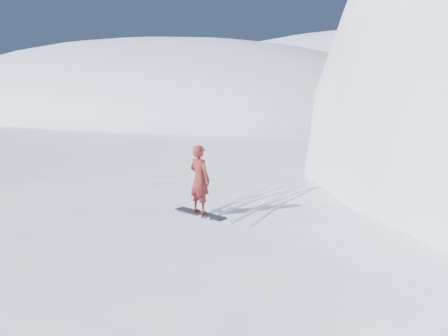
% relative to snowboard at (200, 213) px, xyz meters
% --- Properties ---
extents(near_ridge, '(36.00, 28.00, 4.80)m').
position_rel_snowboard_xyz_m(near_ridge, '(2.47, 0.23, -2.41)').
color(near_ridge, white).
rests_on(near_ridge, ground).
extents(far_ridge_a, '(120.00, 70.00, 28.00)m').
position_rel_snowboard_xyz_m(far_ridge_a, '(-68.53, 57.23, -2.41)').
color(far_ridge_a, white).
rests_on(far_ridge_a, ground).
extents(far_ridge_c, '(140.00, 90.00, 36.00)m').
position_rel_snowboard_xyz_m(far_ridge_c, '(-38.53, 107.23, -2.41)').
color(far_ridge_c, white).
rests_on(far_ridge_c, ground).
extents(wind_bumps, '(16.00, 14.40, 1.00)m').
position_rel_snowboard_xyz_m(wind_bumps, '(0.91, -0.65, -2.41)').
color(wind_bumps, white).
rests_on(wind_bumps, ground).
extents(snowboard, '(1.67, 0.40, 0.03)m').
position_rel_snowboard_xyz_m(snowboard, '(0.00, 0.00, 0.00)').
color(snowboard, black).
rests_on(snowboard, near_ridge).
extents(snowboarder, '(0.68, 0.47, 1.81)m').
position_rel_snowboard_xyz_m(snowboarder, '(0.00, 0.00, 0.92)').
color(snowboarder, maroon).
rests_on(snowboarder, snowboard).
extents(vapor_plume, '(10.69, 8.55, 7.48)m').
position_rel_snowboard_xyz_m(vapor_plume, '(-43.89, 31.66, -2.41)').
color(vapor_plume, white).
rests_on(vapor_plume, ground).
extents(board_tracks, '(2.76, 5.92, 0.04)m').
position_rel_snowboard_xyz_m(board_tracks, '(0.26, 2.71, 0.01)').
color(board_tracks, silver).
rests_on(board_tracks, ground).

